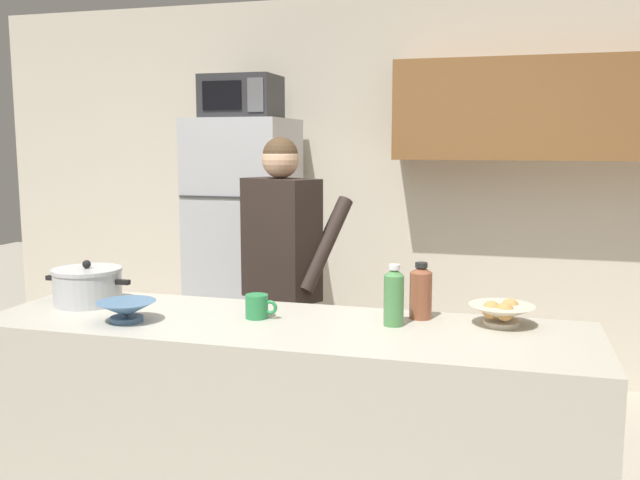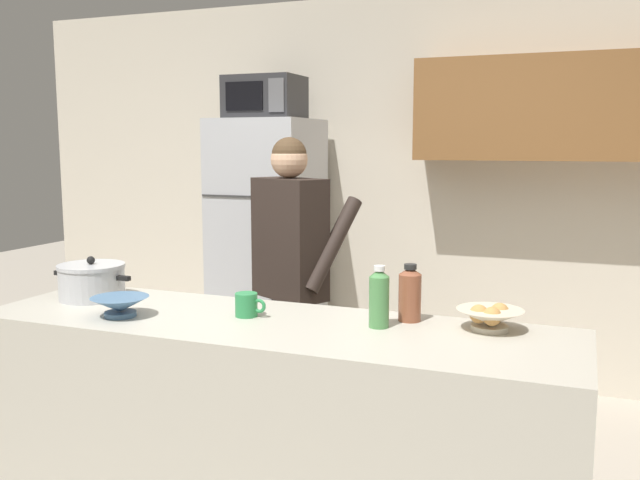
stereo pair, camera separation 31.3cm
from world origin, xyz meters
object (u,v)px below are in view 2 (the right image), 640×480
(coffee_mug, at_px, (247,305))
(empty_bowl, at_px, (120,305))
(bottle_near_edge, at_px, (379,297))
(cooking_pot, at_px, (92,281))
(bottle_mid_counter, at_px, (410,293))
(microwave, at_px, (265,98))
(bread_bowl, at_px, (490,317))
(person_near_pot, at_px, (291,255))
(refrigerator, at_px, (268,250))

(coffee_mug, distance_m, empty_bowl, 0.51)
(bottle_near_edge, bearing_deg, coffee_mug, -176.17)
(cooking_pot, relative_size, coffee_mug, 3.10)
(bottle_near_edge, height_order, bottle_mid_counter, bottle_near_edge)
(microwave, xyz_separation_m, cooking_pot, (-0.02, -1.75, -0.91))
(bread_bowl, bearing_deg, cooking_pot, -176.53)
(bottle_near_edge, distance_m, bottle_mid_counter, 0.16)
(person_near_pot, distance_m, empty_bowl, 1.10)
(person_near_pot, xyz_separation_m, cooking_pot, (-0.60, -0.84, -0.02))
(microwave, distance_m, bottle_mid_counter, 2.31)
(cooking_pot, distance_m, bottle_near_edge, 1.33)
(empty_bowl, height_order, bottle_mid_counter, bottle_mid_counter)
(microwave, bearing_deg, person_near_pot, -57.28)
(person_near_pot, height_order, bottle_mid_counter, person_near_pot)
(coffee_mug, distance_m, bread_bowl, 0.95)
(bottle_mid_counter, bearing_deg, person_near_pot, 139.12)
(person_near_pot, distance_m, bottle_mid_counter, 1.08)
(person_near_pot, xyz_separation_m, coffee_mug, (0.19, -0.87, -0.06))
(cooking_pot, bearing_deg, bottle_near_edge, 0.08)
(refrigerator, bearing_deg, person_near_pot, -57.89)
(empty_bowl, bearing_deg, cooking_pot, 145.44)
(cooking_pot, xyz_separation_m, bottle_mid_counter, (1.42, 0.14, 0.03))
(microwave, xyz_separation_m, bread_bowl, (1.71, -1.64, -0.94))
(microwave, distance_m, empty_bowl, 2.20)
(coffee_mug, relative_size, empty_bowl, 0.57)
(refrigerator, bearing_deg, bread_bowl, -44.25)
(microwave, bearing_deg, refrigerator, 90.07)
(coffee_mug, xyz_separation_m, bottle_near_edge, (0.54, 0.04, 0.07))
(microwave, relative_size, bottle_near_edge, 2.03)
(cooking_pot, bearing_deg, empty_bowl, -34.56)
(refrigerator, distance_m, empty_bowl, 2.01)
(cooking_pot, bearing_deg, coffee_mug, -2.46)
(empty_bowl, bearing_deg, refrigerator, 98.56)
(person_near_pot, distance_m, cooking_pot, 1.03)
(microwave, relative_size, coffee_mug, 3.66)
(coffee_mug, bearing_deg, microwave, 113.45)
(refrigerator, xyz_separation_m, microwave, (0.00, -0.02, 1.03))
(cooking_pot, bearing_deg, refrigerator, 89.34)
(bottle_near_edge, bearing_deg, bread_bowl, 14.52)
(cooking_pot, height_order, empty_bowl, cooking_pot)
(microwave, distance_m, bottle_near_edge, 2.35)
(refrigerator, bearing_deg, coffee_mug, -66.80)
(bottle_near_edge, relative_size, bottle_mid_counter, 1.05)
(empty_bowl, bearing_deg, bottle_mid_counter, 17.99)
(person_near_pot, bearing_deg, bottle_near_edge, -49.01)
(microwave, bearing_deg, empty_bowl, -81.34)
(bottle_near_edge, bearing_deg, empty_bowl, -167.60)
(microwave, relative_size, empty_bowl, 2.08)
(bread_bowl, xyz_separation_m, bottle_mid_counter, (-0.31, 0.03, 0.06))
(person_near_pot, distance_m, bread_bowl, 1.35)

